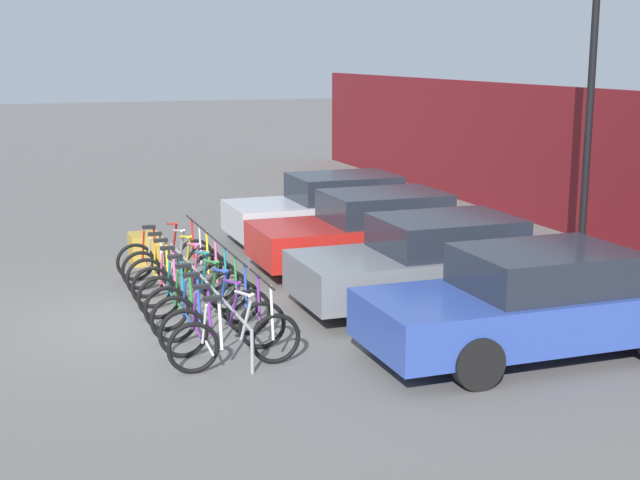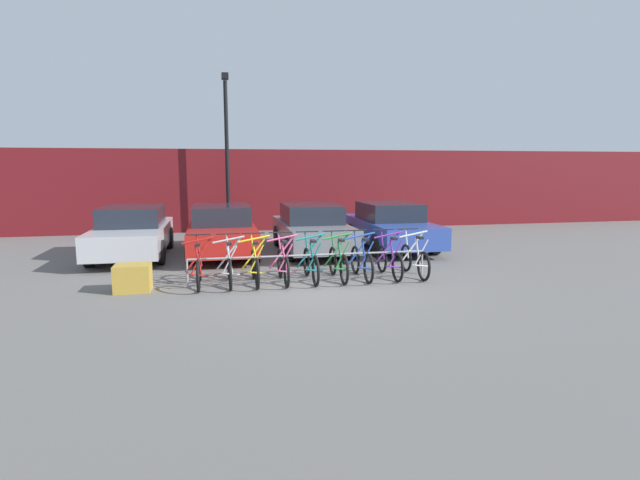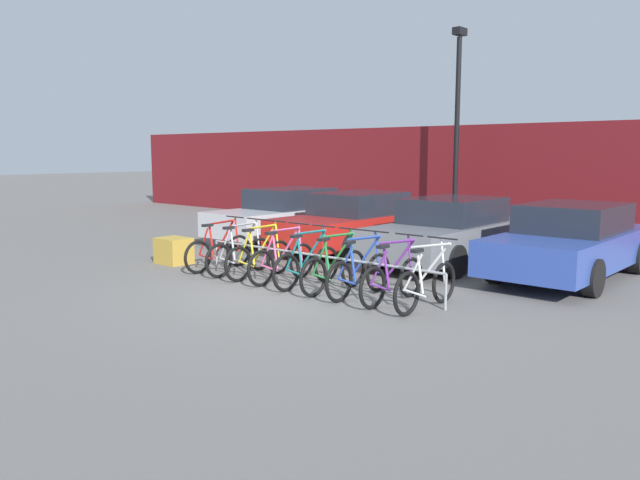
{
  "view_description": "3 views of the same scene",
  "coord_description": "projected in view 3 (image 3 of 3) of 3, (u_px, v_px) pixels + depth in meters",
  "views": [
    {
      "loc": [
        12.63,
        -2.04,
        3.86
      ],
      "look_at": [
        1.29,
        2.03,
        1.32
      ],
      "focal_mm": 50.0,
      "sensor_mm": 36.0,
      "label": 1
    },
    {
      "loc": [
        -2.09,
        -10.04,
        2.52
      ],
      "look_at": [
        0.18,
        0.72,
        0.88
      ],
      "focal_mm": 28.0,
      "sensor_mm": 36.0,
      "label": 2
    },
    {
      "loc": [
        7.19,
        -7.43,
        2.35
      ],
      "look_at": [
        -0.81,
        1.71,
        0.64
      ],
      "focal_mm": 35.0,
      "sensor_mm": 36.0,
      "label": 3
    }
  ],
  "objects": [
    {
      "name": "bicycle_white",
      "position": [
        426.0,
        285.0,
        9.36
      ],
      "size": [
        0.68,
        1.71,
        1.05
      ],
      "rotation": [
        0.0,
        0.0,
        0.04
      ],
      "color": "black",
      "rests_on": "ground"
    },
    {
      "name": "lamp_post",
      "position": [
        457.0,
        121.0,
        17.5
      ],
      "size": [
        0.24,
        0.44,
        5.74
      ],
      "color": "black",
      "rests_on": "ground"
    },
    {
      "name": "car_silver",
      "position": [
        288.0,
        215.0,
        16.66
      ],
      "size": [
        1.91,
        4.57,
        1.4
      ],
      "color": "#B7B7BC",
      "rests_on": "ground"
    },
    {
      "name": "bicycle_silver",
      "position": [
        240.0,
        255.0,
        12.09
      ],
      "size": [
        0.68,
        1.71,
        1.05
      ],
      "rotation": [
        0.0,
        0.0,
        -0.03
      ],
      "color": "black",
      "rests_on": "ground"
    },
    {
      "name": "cargo_crate",
      "position": [
        174.0,
        251.0,
        13.25
      ],
      "size": [
        0.7,
        0.56,
        0.55
      ],
      "primitive_type": "cube",
      "color": "#B28C33",
      "rests_on": "ground"
    },
    {
      "name": "bike_rack",
      "position": [
        313.0,
        258.0,
        11.03
      ],
      "size": [
        5.37,
        0.04,
        0.57
      ],
      "color": "gray",
      "rests_on": "ground"
    },
    {
      "name": "hoarding_wall",
      "position": [
        525.0,
        180.0,
        17.42
      ],
      "size": [
        36.0,
        0.16,
        3.15
      ],
      "primitive_type": "cube",
      "color": "maroon",
      "rests_on": "ground"
    },
    {
      "name": "bicycle_teal",
      "position": [
        307.0,
        266.0,
        10.94
      ],
      "size": [
        0.68,
        1.71,
        1.05
      ],
      "rotation": [
        0.0,
        0.0,
        0.02
      ],
      "color": "black",
      "rests_on": "ground"
    },
    {
      "name": "bicycle_yellow",
      "position": [
        259.0,
        258.0,
        11.74
      ],
      "size": [
        0.68,
        1.71,
        1.05
      ],
      "rotation": [
        0.0,
        0.0,
        -0.03
      ],
      "color": "black",
      "rests_on": "ground"
    },
    {
      "name": "car_red",
      "position": [
        357.0,
        222.0,
        14.95
      ],
      "size": [
        1.91,
        4.57,
        1.4
      ],
      "color": "red",
      "rests_on": "ground"
    },
    {
      "name": "bicycle_green",
      "position": [
        334.0,
        270.0,
        10.54
      ],
      "size": [
        0.68,
        1.71,
        1.05
      ],
      "rotation": [
        0.0,
        0.0,
        -0.03
      ],
      "color": "black",
      "rests_on": "ground"
    },
    {
      "name": "bicycle_blue",
      "position": [
        359.0,
        274.0,
        10.19
      ],
      "size": [
        0.68,
        1.71,
        1.05
      ],
      "rotation": [
        0.0,
        0.0,
        0.04
      ],
      "color": "black",
      "rests_on": "ground"
    },
    {
      "name": "car_grey",
      "position": [
        451.0,
        231.0,
        13.18
      ],
      "size": [
        1.91,
        4.5,
        1.4
      ],
      "color": "slate",
      "rests_on": "ground"
    },
    {
      "name": "ground_plane",
      "position": [
        289.0,
        292.0,
        10.56
      ],
      "size": [
        120.0,
        120.0,
        0.0
      ],
      "primitive_type": "plane",
      "color": "#605E5B"
    },
    {
      "name": "bicycle_purple",
      "position": [
        393.0,
        279.0,
        9.76
      ],
      "size": [
        0.68,
        1.71,
        1.05
      ],
      "rotation": [
        0.0,
        0.0,
        0.05
      ],
      "color": "black",
      "rests_on": "ground"
    },
    {
      "name": "car_blue",
      "position": [
        571.0,
        242.0,
        11.67
      ],
      "size": [
        1.91,
        4.54,
        1.4
      ],
      "color": "#2D479E",
      "rests_on": "ground"
    },
    {
      "name": "bicycle_red",
      "position": [
        219.0,
        251.0,
        12.51
      ],
      "size": [
        0.68,
        1.71,
        1.05
      ],
      "rotation": [
        0.0,
        0.0,
        0.06
      ],
      "color": "black",
      "rests_on": "ground"
    },
    {
      "name": "bicycle_pink",
      "position": [
        282.0,
        262.0,
        11.34
      ],
      "size": [
        0.68,
        1.71,
        1.05
      ],
      "rotation": [
        0.0,
        0.0,
        0.05
      ],
      "color": "black",
      "rests_on": "ground"
    }
  ]
}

